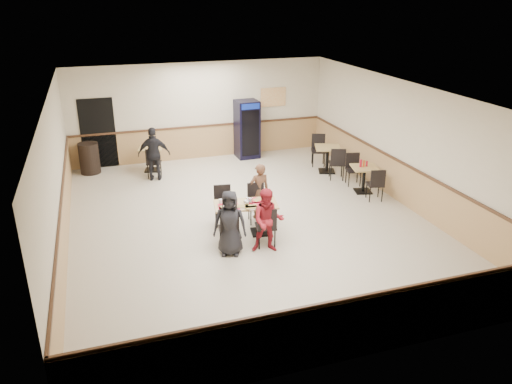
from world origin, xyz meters
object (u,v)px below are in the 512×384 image
object	(u,v)px
main_table	(246,214)
back_table	(151,155)
diner_woman_left	(230,223)
diner_woman_right	(268,221)
pepsi_cooler	(247,129)
side_table_far	(327,155)
lone_diner	(154,154)
diner_man_opposite	(259,191)
side_table_near	(364,175)
trash_bin	(89,158)

from	to	relation	value
main_table	back_table	size ratio (longest dim) A/B	1.77
diner_woman_left	diner_woman_right	xyz separation A→B (m)	(0.76, -0.12, -0.01)
diner_woman_left	pepsi_cooler	size ratio (longest dim) A/B	0.75
main_table	side_table_far	distance (m)	4.67
diner_woman_left	lone_diner	size ratio (longest dim) A/B	0.90
diner_woman_right	side_table_far	bearing A→B (deg)	66.79
diner_man_opposite	back_table	distance (m)	4.58
main_table	side_table_far	world-z (taller)	side_table_far
diner_woman_left	side_table_near	distance (m)	4.76
diner_woman_left	side_table_far	size ratio (longest dim) A/B	1.49
diner_woman_right	diner_man_opposite	xyz separation A→B (m)	(0.35, 1.61, -0.01)
side_table_far	trash_bin	world-z (taller)	trash_bin
lone_diner	trash_bin	xyz separation A→B (m)	(-1.74, 1.16, -0.31)
main_table	trash_bin	world-z (taller)	trash_bin
lone_diner	back_table	distance (m)	0.86
diner_woman_right	diner_man_opposite	world-z (taller)	diner_woman_right
diner_man_opposite	side_table_near	xyz separation A→B (m)	(3.13, 0.66, -0.20)
diner_woman_right	pepsi_cooler	world-z (taller)	pepsi_cooler
diner_woman_right	diner_man_opposite	distance (m)	1.64
diner_man_opposite	side_table_near	world-z (taller)	diner_man_opposite
main_table	diner_woman_right	size ratio (longest dim) A/B	1.06
diner_woman_right	trash_bin	world-z (taller)	diner_woman_right
diner_woman_right	back_table	world-z (taller)	diner_woman_right
diner_man_opposite	back_table	bearing A→B (deg)	-66.39
pepsi_cooler	side_table_near	bearing A→B (deg)	-64.16
side_table_far	pepsi_cooler	distance (m)	2.81
main_table	pepsi_cooler	bearing A→B (deg)	81.57
trash_bin	diner_woman_right	bearing A→B (deg)	-60.92
back_table	diner_woman_right	bearing A→B (deg)	-74.07
diner_woman_right	side_table_near	bearing A→B (deg)	48.89
main_table	trash_bin	bearing A→B (deg)	130.35
diner_woman_right	trash_bin	bearing A→B (deg)	134.95
diner_woman_right	trash_bin	xyz separation A→B (m)	(-3.38, 6.08, -0.23)
back_table	main_table	bearing A→B (deg)	-73.62
lone_diner	back_table	size ratio (longest dim) A/B	1.86
trash_bin	back_table	bearing A→B (deg)	-11.34
diner_man_opposite	pepsi_cooler	distance (m)	4.65
lone_diner	side_table_near	size ratio (longest dim) A/B	1.91
diner_woman_right	side_table_far	distance (m)	5.16
main_table	side_table_near	world-z (taller)	main_table
side_table_far	diner_woman_left	bearing A→B (deg)	-135.95
side_table_far	diner_man_opposite	bearing A→B (deg)	-140.40
main_table	diner_woman_right	distance (m)	0.91
back_table	trash_bin	size ratio (longest dim) A/B	0.90
diner_woman_right	back_table	xyz separation A→B (m)	(-1.63, 5.73, -0.20)
side_table_near	pepsi_cooler	bearing A→B (deg)	117.79
diner_man_opposite	diner_woman_left	bearing A→B (deg)	50.96
diner_woman_left	lone_diner	xyz separation A→B (m)	(-0.87, 4.79, 0.07)
diner_woman_right	side_table_far	xyz separation A→B (m)	(3.25, 4.01, -0.17)
diner_woman_right	lone_diner	distance (m)	5.18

